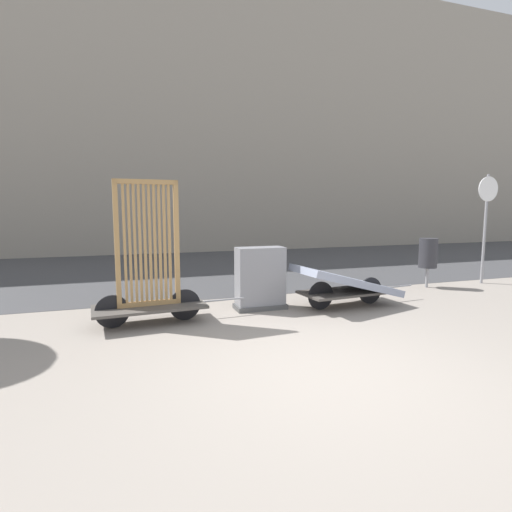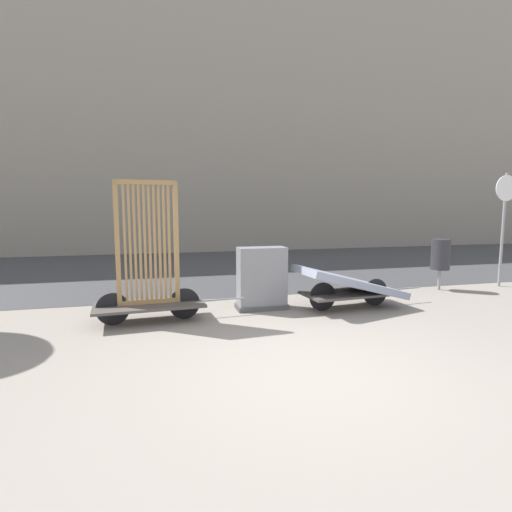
# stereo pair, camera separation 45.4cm
# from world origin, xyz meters

# --- Properties ---
(ground_plane) EXTENTS (60.00, 60.00, 0.00)m
(ground_plane) POSITION_xyz_m (0.00, 0.00, 0.00)
(ground_plane) COLOR gray
(road_strip) EXTENTS (56.00, 8.30, 0.01)m
(road_strip) POSITION_xyz_m (0.00, 7.92, 0.00)
(road_strip) COLOR #424244
(road_strip) RESTS_ON ground_plane
(building_facade) EXTENTS (48.00, 4.00, 11.14)m
(building_facade) POSITION_xyz_m (0.00, 14.07, 5.57)
(building_facade) COLOR #9E9384
(building_facade) RESTS_ON ground_plane
(bike_cart_with_bedframe) EXTENTS (2.38, 0.89, 2.17)m
(bike_cart_with_bedframe) POSITION_xyz_m (-1.70, 2.46, 0.71)
(bike_cart_with_bedframe) COLOR #4C4742
(bike_cart_with_bedframe) RESTS_ON ground_plane
(bike_cart_with_mattress) EXTENTS (2.50, 1.11, 0.78)m
(bike_cart_with_mattress) POSITION_xyz_m (1.70, 2.46, 0.42)
(bike_cart_with_mattress) COLOR #4C4742
(bike_cart_with_mattress) RESTS_ON ground_plane
(utility_cabinet) EXTENTS (0.89, 0.44, 1.08)m
(utility_cabinet) POSITION_xyz_m (0.19, 2.81, 0.50)
(utility_cabinet) COLOR #4C4C4C
(utility_cabinet) RESTS_ON ground_plane
(trash_bin) EXTENTS (0.39, 0.39, 1.09)m
(trash_bin) POSITION_xyz_m (4.32, 3.42, 0.76)
(trash_bin) COLOR gray
(trash_bin) RESTS_ON ground_plane
(sign_post) EXTENTS (0.56, 0.06, 2.52)m
(sign_post) POSITION_xyz_m (5.91, 3.41, 1.64)
(sign_post) COLOR gray
(sign_post) RESTS_ON ground_plane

